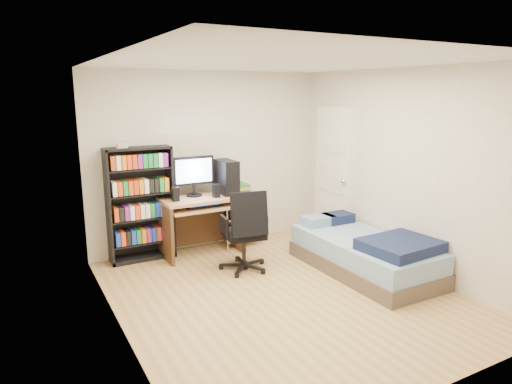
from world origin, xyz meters
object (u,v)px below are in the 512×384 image
office_chair (245,245)px  computer_desk (207,201)px  media_shelf (140,203)px  bed (365,253)px

office_chair → computer_desk: bearing=107.3°
computer_desk → office_chair: bearing=-81.7°
computer_desk → media_shelf: bearing=171.9°
office_chair → bed: bearing=-21.4°
computer_desk → office_chair: 0.99m
computer_desk → office_chair: computer_desk is taller
bed → media_shelf: bearing=142.4°
media_shelf → computer_desk: bearing=-8.1°
computer_desk → bed: size_ratio=0.70×
computer_desk → bed: (1.43, -1.66, -0.49)m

